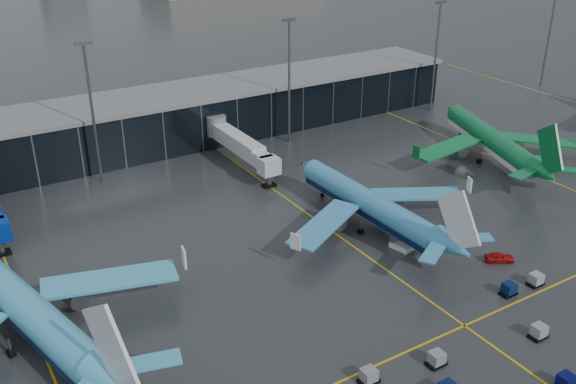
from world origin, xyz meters
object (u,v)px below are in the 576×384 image
baggage_carts (504,336)px  airliner_klm_near (368,189)px  airliner_aer_lingus (492,127)px  airliner_arkefly (19,287)px  mobile_airstair (402,244)px  service_van_red (500,257)px

baggage_carts → airliner_klm_near: bearing=82.3°
airliner_aer_lingus → baggage_carts: bearing=-115.9°
airliner_arkefly → airliner_aer_lingus: airliner_arkefly is taller
baggage_carts → mobile_airstair: (4.13, 22.90, 0.01)m
airliner_arkefly → airliner_klm_near: (51.62, 1.16, -0.70)m
mobile_airstair → airliner_aer_lingus: bearing=12.9°
baggage_carts → service_van_red: baggage_carts is taller
airliner_klm_near → airliner_aer_lingus: (37.56, 9.27, 0.23)m
airliner_arkefly → airliner_aer_lingus: bearing=-7.0°
mobile_airstair → service_van_red: size_ratio=0.89×
airliner_klm_near → baggage_carts: 32.40m
baggage_carts → service_van_red: (13.53, 12.75, -0.07)m
airliner_aer_lingus → service_van_red: airliner_aer_lingus is taller
service_van_red → airliner_aer_lingus: bearing=-14.9°
airliner_aer_lingus → baggage_carts: airliner_aer_lingus is taller
service_van_red → airliner_klm_near: bearing=56.4°
baggage_carts → service_van_red: size_ratio=8.58×
baggage_carts → service_van_red: 18.60m
airliner_aer_lingus → mobile_airstair: bearing=-134.8°
service_van_red → airliner_arkefly: bearing=104.0°
mobile_airstair → baggage_carts: bearing=-112.9°
mobile_airstair → airliner_klm_near: bearing=76.6°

